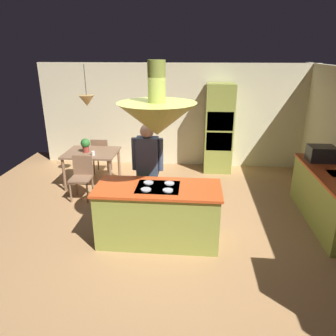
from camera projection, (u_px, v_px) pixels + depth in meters
name	position (u px, v px, depth m)	size (l,w,h in m)	color
ground	(160.00, 233.00, 5.23)	(8.16, 8.16, 0.00)	#AD7F51
wall_back	(174.00, 116.00, 8.01)	(6.80, 0.10, 2.55)	beige
kitchen_island	(158.00, 214.00, 4.89)	(1.89, 0.82, 0.94)	#939E42
counter_run_right	(329.00, 198.00, 5.40)	(0.73, 2.16, 0.92)	#939E42
oven_tower	(219.00, 129.00, 7.62)	(0.66, 0.62, 2.12)	#939E42
dining_table	(92.00, 156.00, 6.91)	(1.11, 0.92, 0.76)	#856146
person_at_island	(148.00, 166.00, 5.36)	(0.53, 0.23, 1.71)	tan
range_hood	(157.00, 117.00, 4.36)	(1.10, 1.10, 1.00)	#939E42
pendant_light_over_table	(87.00, 101.00, 6.49)	(0.32, 0.32, 0.82)	#E0B266
chair_facing_island	(82.00, 174.00, 6.33)	(0.40, 0.40, 0.87)	#856146
chair_by_back_wall	(101.00, 153.00, 7.61)	(0.40, 0.40, 0.87)	#856146
potted_plant_on_table	(85.00, 145.00, 6.81)	(0.20, 0.20, 0.30)	#99382D
cup_on_table	(93.00, 153.00, 6.64)	(0.07, 0.07, 0.09)	white
microwave_on_counter	(321.00, 154.00, 5.79)	(0.46, 0.36, 0.28)	#232326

